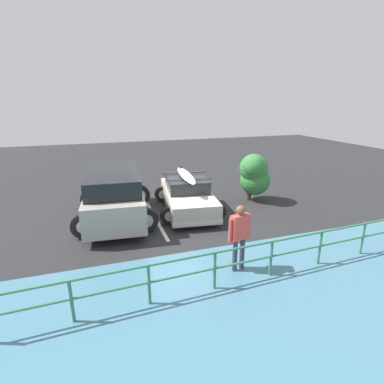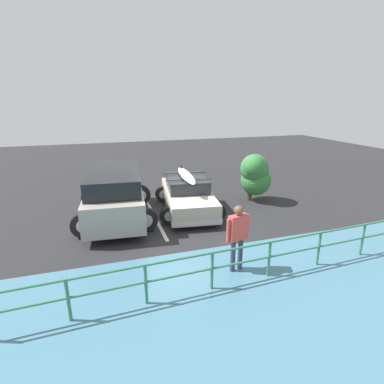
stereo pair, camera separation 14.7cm
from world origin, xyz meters
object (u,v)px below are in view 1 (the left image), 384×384
object	(u,v)px
person_bystander	(240,232)
suv_car	(115,194)
sedan_car	(187,195)
bush_near_left	(255,174)

from	to	relation	value
person_bystander	suv_car	bearing A→B (deg)	-59.02
sedan_car	bush_near_left	size ratio (longest dim) A/B	2.08
person_bystander	bush_near_left	xyz separation A→B (m)	(-3.14, -4.82, 0.17)
suv_car	person_bystander	size ratio (longest dim) A/B	2.77
suv_car	sedan_car	bearing A→B (deg)	-178.83
suv_car	person_bystander	world-z (taller)	suv_car
sedan_car	person_bystander	bearing A→B (deg)	89.41
person_bystander	sedan_car	bearing A→B (deg)	-90.59
sedan_car	person_bystander	world-z (taller)	person_bystander
sedan_car	person_bystander	size ratio (longest dim) A/B	2.44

